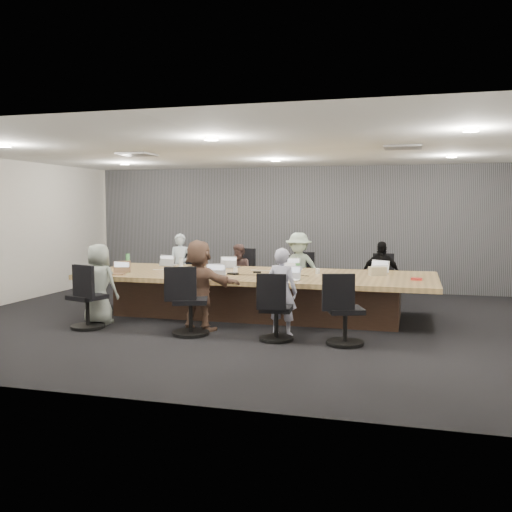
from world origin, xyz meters
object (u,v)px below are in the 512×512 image
(snack_packet, at_px, (417,279))
(chair_1, at_px, (245,278))
(laptop_0, at_px, (169,265))
(conference_table, at_px, (258,293))
(laptop_1, at_px, (232,267))
(mug_brown, at_px, (121,266))
(chair_0, at_px, (187,279))
(stapler, at_px, (282,276))
(chair_7, at_px, (345,316))
(canvas_bag, at_px, (377,271))
(bottle_green_left, at_px, (128,261))
(person_3, at_px, (381,275))
(laptop_2, at_px, (293,269))
(chair_2, at_px, (302,283))
(chair_6, at_px, (276,314))
(bottle_green_right, at_px, (298,271))
(laptop_3, at_px, (379,271))
(chair_3, at_px, (381,285))
(laptop_4, at_px, (116,274))
(person_1, at_px, (240,273))
(laptop_5, at_px, (211,277))
(person_4, at_px, (99,284))
(person_5, at_px, (199,285))
(person_0, at_px, (180,266))
(chair_4, at_px, (87,302))
(laptop_6, at_px, (290,280))
(bottle_clear, at_px, (181,264))
(person_6, at_px, (282,292))
(chair_5, at_px, (191,306))

(snack_packet, bearing_deg, chair_1, 150.50)
(laptop_0, bearing_deg, chair_1, -135.92)
(conference_table, distance_m, laptop_1, 1.14)
(laptop_0, distance_m, mug_brown, 1.04)
(conference_table, height_order, chair_0, conference_table)
(chair_1, relative_size, stapler, 5.85)
(chair_1, distance_m, chair_7, 4.18)
(canvas_bag, bearing_deg, bottle_green_left, -179.71)
(bottle_green_left, bearing_deg, person_3, 13.93)
(conference_table, height_order, laptop_2, laptop_2)
(chair_1, bearing_deg, chair_7, 140.95)
(chair_2, bearing_deg, chair_6, 92.56)
(laptop_0, xyz_separation_m, bottle_green_right, (2.81, -1.27, 0.11))
(laptop_3, bearing_deg, bottle_green_left, 17.65)
(chair_0, relative_size, chair_6, 0.96)
(conference_table, distance_m, chair_3, 2.63)
(chair_1, xyz_separation_m, chair_3, (2.74, 0.00, -0.04))
(person_3, distance_m, laptop_3, 0.56)
(chair_0, distance_m, laptop_4, 2.54)
(conference_table, height_order, person_1, person_1)
(laptop_5, distance_m, mug_brown, 2.17)
(person_4, xyz_separation_m, person_5, (1.72, 0.00, 0.05))
(person_0, height_order, laptop_4, person_0)
(person_4, bearing_deg, chair_3, -140.97)
(laptop_4, bearing_deg, laptop_3, 5.94)
(chair_4, bearing_deg, laptop_2, 61.26)
(laptop_4, relative_size, laptop_6, 1.00)
(chair_4, distance_m, person_0, 3.07)
(chair_0, distance_m, person_1, 1.35)
(chair_1, relative_size, chair_4, 1.03)
(laptop_5, distance_m, stapler, 1.14)
(chair_0, bearing_deg, chair_2, 172.19)
(laptop_2, height_order, bottle_green_right, bottle_green_right)
(chair_1, relative_size, laptop_2, 2.42)
(laptop_6, relative_size, bottle_clear, 1.20)
(chair_6, bearing_deg, laptop_1, 115.38)
(conference_table, bearing_deg, chair_0, 139.78)
(chair_6, xyz_separation_m, bottle_green_right, (0.06, 1.23, 0.49))
(chair_0, height_order, chair_1, chair_1)
(chair_3, relative_size, person_6, 0.59)
(conference_table, distance_m, laptop_3, 2.19)
(chair_5, bearing_deg, stapler, 30.08)
(chair_5, xyz_separation_m, laptop_1, (-0.17, 2.50, 0.32))
(mug_brown, bearing_deg, chair_1, 43.20)
(canvas_bag, bearing_deg, chair_5, -143.14)
(laptop_4, bearing_deg, stapler, -7.75)
(chair_2, bearing_deg, stapler, 89.88)
(mug_brown, bearing_deg, laptop_2, 15.64)
(chair_1, relative_size, chair_3, 1.11)
(canvas_bag, bearing_deg, chair_1, 151.84)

